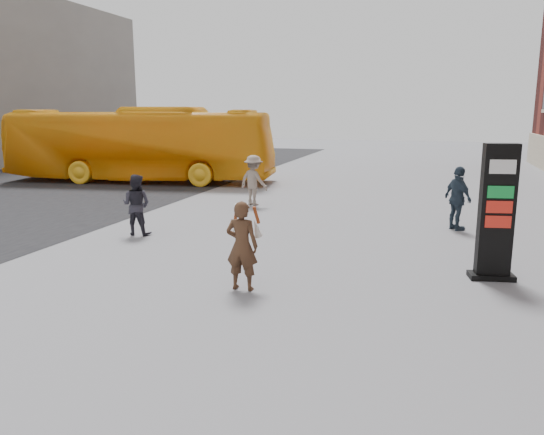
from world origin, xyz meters
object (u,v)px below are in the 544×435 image
(pedestrian_a, at_px, (136,205))
(pedestrian_c, at_px, (458,198))
(woman, at_px, (242,245))
(info_pylon, at_px, (496,213))
(bus, at_px, (140,145))
(pedestrian_b, at_px, (254,180))

(pedestrian_a, xyz_separation_m, pedestrian_c, (7.99, 2.98, 0.07))
(woman, bearing_deg, pedestrian_c, -121.80)
(info_pylon, bearing_deg, bus, 132.09)
(info_pylon, relative_size, pedestrian_c, 1.50)
(pedestrian_a, xyz_separation_m, pedestrian_b, (1.50, 5.03, 0.06))
(woman, distance_m, pedestrian_a, 5.25)
(woman, xyz_separation_m, pedestrian_b, (-2.60, 8.31, 0.02))
(woman, xyz_separation_m, pedestrian_a, (-4.10, 3.28, -0.04))
(woman, relative_size, bus, 0.14)
(woman, bearing_deg, pedestrian_a, -38.59)
(pedestrian_b, bearing_deg, bus, -10.80)
(bus, relative_size, pedestrian_b, 7.03)
(pedestrian_a, distance_m, pedestrian_c, 8.53)
(bus, relative_size, pedestrian_c, 6.95)
(woman, height_order, pedestrian_a, woman)
(info_pylon, relative_size, pedestrian_b, 1.52)
(pedestrian_c, bearing_deg, bus, 29.37)
(info_pylon, height_order, pedestrian_c, info_pylon)
(info_pylon, distance_m, bus, 17.53)
(pedestrian_b, bearing_deg, woman, 129.02)
(info_pylon, height_order, pedestrian_b, info_pylon)
(bus, bearing_deg, pedestrian_b, -129.95)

